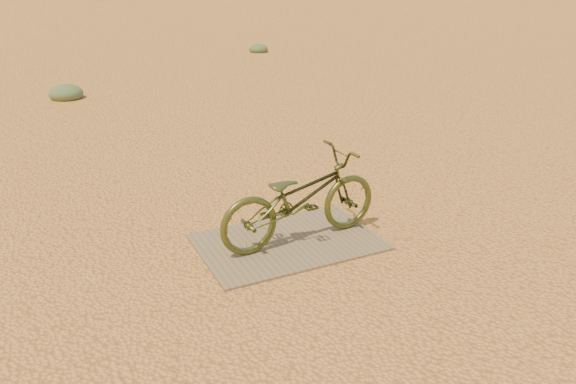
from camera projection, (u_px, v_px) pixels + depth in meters
name	position (u px, v px, depth m)	size (l,w,h in m)	color
ground	(302.00, 245.00, 5.23)	(120.00, 120.00, 0.00)	#DE984A
plywood_board	(288.00, 242.00, 5.26)	(1.66, 1.10, 0.02)	#75674C
bicycle	(300.00, 198.00, 5.12)	(0.56, 1.62, 0.85)	#434D22
kale_a	(67.00, 99.00, 10.98)	(0.64, 0.64, 0.35)	#5B724C
kale_b	(258.00, 52.00, 16.88)	(0.58, 0.58, 0.32)	#5B724C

